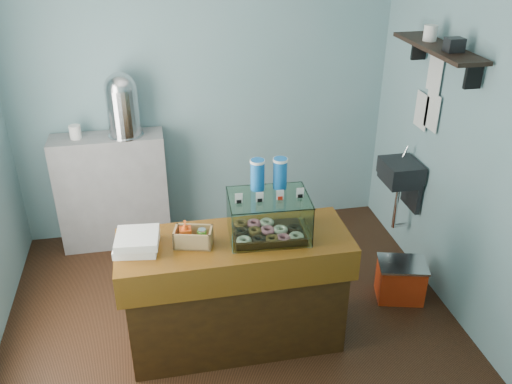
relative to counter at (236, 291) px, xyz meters
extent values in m
plane|color=black|center=(0.00, 0.25, -0.46)|extent=(3.50, 3.50, 0.00)
cube|color=#6E9CA1|center=(0.00, 1.75, 0.94)|extent=(3.50, 0.04, 2.80)
cube|color=#6E9CA1|center=(0.00, -1.25, 0.94)|extent=(3.50, 0.04, 2.80)
cube|color=#6E9CA1|center=(1.75, 0.25, 0.94)|extent=(0.04, 3.00, 2.80)
cube|color=black|center=(1.58, 0.80, 0.44)|extent=(0.30, 0.35, 0.15)
cube|color=black|center=(1.71, 0.80, 0.24)|extent=(0.04, 0.30, 0.35)
cylinder|color=silver|center=(1.65, 0.90, 0.56)|extent=(0.02, 0.02, 0.12)
cylinder|color=silver|center=(1.58, 0.80, 0.09)|extent=(0.04, 0.04, 0.45)
cube|color=black|center=(1.60, 0.55, 1.54)|extent=(0.25, 1.00, 0.03)
cube|color=black|center=(1.67, 0.15, 1.44)|extent=(0.12, 0.03, 0.18)
cube|color=black|center=(1.67, 0.95, 1.44)|extent=(0.12, 0.03, 0.18)
cube|color=silver|center=(1.73, 0.70, 0.99)|extent=(0.01, 0.21, 0.30)
cube|color=silver|center=(1.73, 0.87, 0.94)|extent=(0.01, 0.21, 0.30)
cube|color=silver|center=(1.73, 0.75, 1.29)|extent=(0.01, 0.21, 0.30)
cube|color=#3C220B|center=(0.00, 0.00, -0.04)|extent=(1.50, 0.56, 0.84)
cube|color=#492909|center=(0.00, 0.00, 0.41)|extent=(1.60, 0.60, 0.06)
cube|color=#492909|center=(0.00, -0.28, 0.29)|extent=(1.60, 0.04, 0.18)
cube|color=gray|center=(-0.90, 1.57, 0.09)|extent=(1.00, 0.32, 1.10)
cube|color=#361C10|center=(0.24, 0.01, 0.45)|extent=(0.50, 0.37, 0.02)
torus|color=silver|center=(0.05, -0.09, 0.48)|extent=(0.10, 0.10, 0.03)
torus|color=black|center=(0.14, -0.09, 0.48)|extent=(0.10, 0.10, 0.03)
torus|color=brown|center=(0.23, -0.10, 0.48)|extent=(0.10, 0.10, 0.03)
torus|color=pink|center=(0.32, -0.10, 0.48)|extent=(0.10, 0.10, 0.03)
torus|color=silver|center=(0.41, -0.11, 0.48)|extent=(0.10, 0.10, 0.03)
torus|color=black|center=(0.06, 0.02, 0.48)|extent=(0.10, 0.10, 0.03)
torus|color=brown|center=(0.15, 0.02, 0.48)|extent=(0.10, 0.10, 0.03)
torus|color=pink|center=(0.24, 0.01, 0.48)|extent=(0.10, 0.10, 0.03)
torus|color=silver|center=(0.33, 0.01, 0.48)|extent=(0.10, 0.10, 0.03)
torus|color=black|center=(0.42, 0.00, 0.48)|extent=(0.10, 0.10, 0.03)
torus|color=brown|center=(0.07, 0.13, 0.48)|extent=(0.10, 0.10, 0.03)
torus|color=pink|center=(0.16, 0.13, 0.48)|extent=(0.10, 0.10, 0.03)
torus|color=silver|center=(0.24, 0.12, 0.48)|extent=(0.10, 0.10, 0.03)
cube|color=white|center=(0.23, -0.18, 0.59)|extent=(0.53, 0.04, 0.29)
cube|color=white|center=(0.25, 0.21, 0.59)|extent=(0.53, 0.04, 0.29)
cube|color=white|center=(-0.03, 0.03, 0.59)|extent=(0.03, 0.39, 0.29)
cube|color=white|center=(0.50, 0.00, 0.59)|extent=(0.03, 0.39, 0.29)
cube|color=white|center=(0.24, 0.01, 0.73)|extent=(0.56, 0.43, 0.01)
cube|color=silver|center=(0.03, -0.02, 0.77)|extent=(0.05, 0.01, 0.07)
cube|color=black|center=(0.03, -0.02, 0.75)|extent=(0.03, 0.02, 0.02)
cube|color=silver|center=(0.17, -0.03, 0.77)|extent=(0.05, 0.01, 0.07)
cube|color=black|center=(0.17, -0.03, 0.75)|extent=(0.03, 0.02, 0.02)
cube|color=silver|center=(0.30, -0.04, 0.77)|extent=(0.05, 0.01, 0.07)
cube|color=#AE1E0D|center=(0.30, -0.04, 0.75)|extent=(0.03, 0.02, 0.02)
cube|color=silver|center=(0.44, -0.05, 0.77)|extent=(0.05, 0.01, 0.07)
cube|color=black|center=(0.44, -0.05, 0.75)|extent=(0.03, 0.02, 0.02)
cylinder|color=blue|center=(0.19, 0.14, 0.85)|extent=(0.09, 0.09, 0.22)
cylinder|color=white|center=(0.19, 0.14, 0.95)|extent=(0.10, 0.10, 0.02)
cylinder|color=blue|center=(0.34, 0.13, 0.85)|extent=(0.09, 0.09, 0.22)
cylinder|color=white|center=(0.34, 0.13, 0.95)|extent=(0.10, 0.10, 0.02)
cube|color=tan|center=(-0.28, -0.01, 0.45)|extent=(0.28, 0.21, 0.01)
cube|color=tan|center=(-0.29, -0.08, 0.50)|extent=(0.25, 0.08, 0.12)
cube|color=tan|center=(-0.26, 0.06, 0.50)|extent=(0.25, 0.08, 0.12)
cube|color=tan|center=(-0.39, 0.02, 0.50)|extent=(0.05, 0.15, 0.12)
cube|color=tan|center=(-0.16, -0.04, 0.50)|extent=(0.05, 0.15, 0.12)
imported|color=#EE5516|center=(-0.33, 0.00, 0.54)|extent=(0.09, 0.09, 0.17)
cylinder|color=#459929|center=(-0.22, -0.02, 0.50)|extent=(0.06, 0.06, 0.10)
cylinder|color=silver|center=(-0.22, -0.02, 0.56)|extent=(0.05, 0.05, 0.01)
cube|color=white|center=(-0.65, 0.02, 0.47)|extent=(0.31, 0.31, 0.06)
cube|color=white|center=(-0.64, 0.01, 0.52)|extent=(0.30, 0.30, 0.06)
cylinder|color=silver|center=(-0.72, 1.56, 0.65)|extent=(0.31, 0.31, 0.01)
cylinder|color=silver|center=(-0.72, 1.56, 0.86)|extent=(0.28, 0.28, 0.42)
sphere|color=silver|center=(-0.72, 1.56, 1.07)|extent=(0.28, 0.28, 0.28)
cube|color=red|center=(1.42, 0.24, -0.30)|extent=(0.42, 0.36, 0.32)
cube|color=silver|center=(1.42, 0.24, -0.13)|extent=(0.44, 0.38, 0.02)
camera|label=1|loc=(-0.46, -3.07, 2.45)|focal=38.00mm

